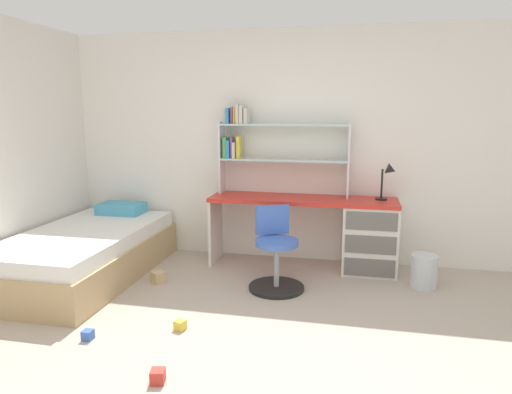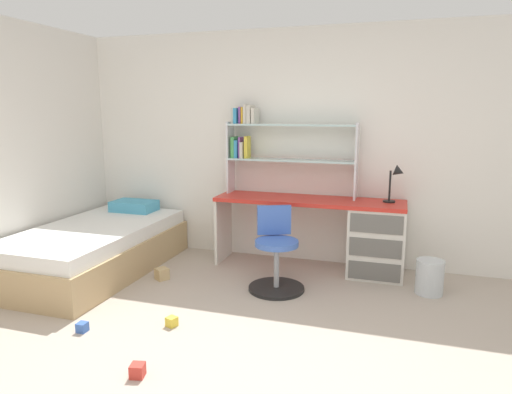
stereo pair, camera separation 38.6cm
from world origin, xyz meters
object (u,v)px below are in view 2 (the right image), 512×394
waste_bin (430,277)px  toy_block_yellow_0 (172,322)px  bed_platform (95,248)px  toy_block_blue_1 (82,327)px  toy_block_red_3 (138,370)px  bookshelf_hutch (272,141)px  toy_block_natural_2 (162,274)px  swivel_chair (276,258)px  desk_lamp (397,178)px  desk (358,234)px

waste_bin → toy_block_yellow_0: 2.33m
bed_platform → toy_block_blue_1: 1.40m
toy_block_blue_1 → toy_block_red_3: size_ratio=0.85×
bookshelf_hutch → bed_platform: bearing=-151.7°
toy_block_natural_2 → toy_block_red_3: size_ratio=1.31×
toy_block_blue_1 → toy_block_natural_2: (0.03, 1.16, 0.02)m
swivel_chair → bed_platform: 1.92m
bookshelf_hutch → swivel_chair: (0.26, -0.79, -1.02)m
desk_lamp → toy_block_natural_2: 2.49m
desk_lamp → toy_block_blue_1: bearing=-138.2°
waste_bin → desk_lamp: bearing=131.4°
swivel_chair → waste_bin: 1.40m
waste_bin → toy_block_yellow_0: bearing=-146.3°
bookshelf_hutch → toy_block_red_3: (-0.18, -2.45, -1.28)m
toy_block_blue_1 → bed_platform: bearing=122.5°
swivel_chair → toy_block_blue_1: 1.74m
desk → toy_block_red_3: (-1.13, -2.32, -0.37)m
waste_bin → toy_block_red_3: 2.68m
desk_lamp → toy_block_blue_1: size_ratio=5.30×
desk → toy_block_yellow_0: 2.10m
toy_block_blue_1 → toy_block_red_3: bearing=-28.5°
bed_platform → toy_block_red_3: 2.15m
toy_block_red_3 → swivel_chair: bearing=74.9°
swivel_chair → waste_bin: (1.36, 0.31, -0.14)m
desk → waste_bin: bearing=-27.2°
waste_bin → toy_block_blue_1: 2.99m
desk → toy_block_yellow_0: size_ratio=26.16×
swivel_chair → toy_block_red_3: swivel_chair is taller
bookshelf_hutch → bed_platform: 2.17m
toy_block_yellow_0 → toy_block_red_3: bearing=-79.8°
bookshelf_hutch → desk_lamp: 1.33m
bookshelf_hutch → toy_block_natural_2: size_ratio=12.40×
desk → waste_bin: (0.68, -0.35, -0.26)m
toy_block_natural_2 → waste_bin: bearing=9.5°
swivel_chair → bed_platform: swivel_chair is taller
waste_bin → toy_block_blue_1: bearing=-148.1°
desk_lamp → waste_bin: 0.99m
swivel_chair → toy_block_blue_1: swivel_chair is taller
swivel_chair → bed_platform: bearing=-177.1°
waste_bin → toy_block_blue_1: waste_bin is taller
bookshelf_hutch → swivel_chair: 1.32m
desk_lamp → toy_block_red_3: size_ratio=4.48×
desk_lamp → swivel_chair: 1.42m
swivel_chair → toy_block_red_3: 1.74m
desk_lamp → toy_block_red_3: 2.94m
toy_block_natural_2 → toy_block_blue_1: bearing=-91.6°
swivel_chair → bookshelf_hutch: bearing=108.4°
bed_platform → toy_block_blue_1: (0.74, -1.17, -0.20)m
swivel_chair → bed_platform: size_ratio=0.37×
desk → bookshelf_hutch: 1.32m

